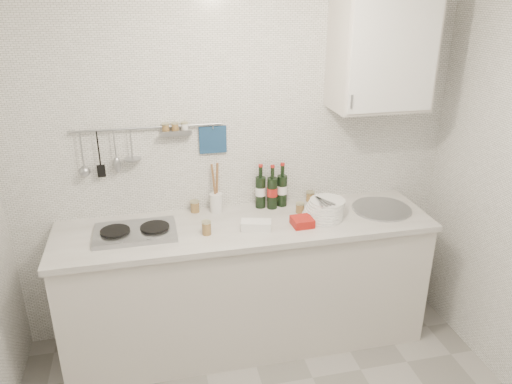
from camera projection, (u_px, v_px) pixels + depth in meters
back_wall at (237, 160)px, 3.37m from camera, size 3.00×0.02×2.50m
counter at (248, 287)px, 3.42m from camera, size 2.44×0.64×0.96m
wall_rail at (145, 143)px, 3.15m from camera, size 0.98×0.09×0.34m
wall_cabinet at (382, 53)px, 3.12m from camera, size 0.60×0.38×0.70m
plate_stack_hob at (144, 228)px, 3.14m from camera, size 0.26×0.26×0.02m
plate_stack_sink at (324, 209)px, 3.30m from camera, size 0.30×0.29×0.12m
wine_bottles at (272, 186)px, 3.41m from camera, size 0.23×0.10×0.31m
butter_dish at (256, 225)px, 3.14m from camera, size 0.21×0.14×0.06m
strawberry_punnet at (302, 222)px, 3.19m from camera, size 0.14×0.14×0.05m
utensil_crock at (216, 200)px, 3.37m from camera, size 0.09×0.09×0.35m
jar_a at (195, 206)px, 3.38m from camera, size 0.06×0.06×0.08m
jar_b at (310, 196)px, 3.54m from camera, size 0.06×0.06×0.07m
jar_c at (300, 208)px, 3.37m from camera, size 0.06×0.06×0.07m
jar_d at (207, 228)px, 3.07m from camera, size 0.06×0.06×0.09m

